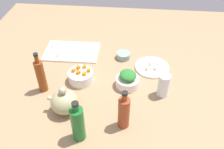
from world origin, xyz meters
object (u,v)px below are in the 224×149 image
object	(u,v)px
bottle_0	(78,123)
cutting_board	(72,51)
bowl_small_side	(123,55)
plate_tofu	(152,67)
bottle_2	(41,76)
bowl_carrots	(81,76)
bottle_1	(124,112)
drinking_glass_0	(163,85)
teapot	(64,102)
bowl_greens	(127,82)

from	to	relation	value
bottle_0	cutting_board	bearing A→B (deg)	-74.21
cutting_board	bowl_small_side	world-z (taller)	bowl_small_side
plate_tofu	bottle_2	bearing A→B (deg)	22.57
bowl_small_side	cutting_board	bearing A→B (deg)	-5.08
plate_tofu	bowl_carrots	distance (cm)	43.04
cutting_board	plate_tofu	xyz separation A→B (cm)	(-51.59, 11.51, 0.10)
bowl_carrots	bowl_small_side	xyz separation A→B (cm)	(-22.30, -23.89, -1.21)
bottle_0	bottle_1	bearing A→B (deg)	-155.72
plate_tofu	bowl_small_side	world-z (taller)	bowl_small_side
bottle_1	bottle_2	world-z (taller)	bottle_2
bowl_carrots	drinking_glass_0	xyz separation A→B (cm)	(-44.76, 6.51, 3.40)
cutting_board	bowl_small_side	distance (cm)	33.93
plate_tofu	teapot	world-z (taller)	teapot
bowl_carrots	bottle_0	xyz separation A→B (cm)	(-6.65, 37.18, 6.41)
bowl_greens	bowl_small_side	bearing A→B (deg)	-81.39
bottle_0	bowl_greens	bearing A→B (deg)	-118.64
bowl_carrots	teapot	distance (cm)	23.09
bottle_0	drinking_glass_0	world-z (taller)	bottle_0
plate_tofu	bowl_greens	distance (cm)	22.00
plate_tofu	bottle_1	distance (cm)	47.08
bowl_greens	bottle_2	distance (cm)	46.03
bowl_greens	bottle_0	bearing A→B (deg)	61.36
cutting_board	bottle_0	distance (cm)	67.18
bottle_1	drinking_glass_0	xyz separation A→B (cm)	(-19.14, -22.11, -2.49)
bottle_1	drinking_glass_0	world-z (taller)	bottle_1
bowl_greens	bottle_1	bearing A→B (deg)	88.88
cutting_board	plate_tofu	distance (cm)	52.86
bowl_small_side	bottle_0	xyz separation A→B (cm)	(15.65, 61.07, 7.62)
plate_tofu	drinking_glass_0	size ratio (longest dim) A/B	1.58
teapot	bowl_carrots	bearing A→B (deg)	-98.13
bottle_2	bottle_0	bearing A→B (deg)	132.01
bowl_greens	drinking_glass_0	world-z (taller)	drinking_glass_0
bowl_greens	bottle_0	distance (cm)	41.24
bowl_greens	bottle_1	world-z (taller)	bottle_1
cutting_board	bowl_greens	world-z (taller)	bowl_greens
bowl_greens	bowl_small_side	xyz separation A→B (cm)	(3.84, -25.37, -0.83)
plate_tofu	drinking_glass_0	world-z (taller)	drinking_glass_0
bottle_2	bowl_greens	bearing A→B (deg)	-170.40
bowl_greens	bottle_1	distance (cm)	27.86
bowl_small_side	bottle_1	distance (cm)	53.09
bottle_1	bottle_2	distance (cm)	48.43
bowl_carrots	drinking_glass_0	size ratio (longest dim) A/B	1.08
bottle_1	teapot	bearing A→B (deg)	-11.70
plate_tofu	bottle_1	size ratio (longest dim) A/B	0.95
bowl_small_side	bottle_0	world-z (taller)	bottle_0
teapot	drinking_glass_0	world-z (taller)	teapot
bottle_0	bottle_2	distance (cm)	37.85
teapot	plate_tofu	bearing A→B (deg)	-138.75
bowl_greens	bottle_2	bearing A→B (deg)	9.60
teapot	bowl_small_side	bearing A→B (deg)	-118.75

